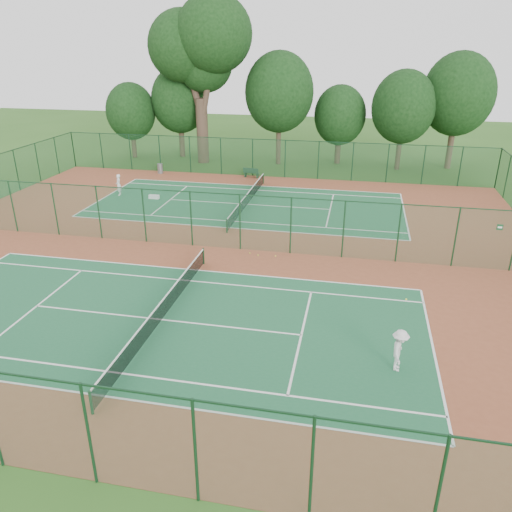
# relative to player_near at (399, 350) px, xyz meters

# --- Properties ---
(ground) EXTENTS (120.00, 120.00, 0.00)m
(ground) POSITION_rel_player_near_xyz_m (-10.33, 10.68, -0.88)
(ground) COLOR #2B581B
(ground) RESTS_ON ground
(red_pad) EXTENTS (40.00, 36.00, 0.01)m
(red_pad) POSITION_rel_player_near_xyz_m (-10.33, 10.68, -0.88)
(red_pad) COLOR brown
(red_pad) RESTS_ON ground
(court_near) EXTENTS (23.77, 10.97, 0.01)m
(court_near) POSITION_rel_player_near_xyz_m (-10.33, 1.68, -0.87)
(court_near) COLOR #1D5C38
(court_near) RESTS_ON red_pad
(court_far) EXTENTS (23.77, 10.97, 0.01)m
(court_far) POSITION_rel_player_near_xyz_m (-10.33, 19.68, -0.87)
(court_far) COLOR #1D5C35
(court_far) RESTS_ON red_pad
(fence_north) EXTENTS (40.00, 0.09, 3.50)m
(fence_north) POSITION_rel_player_near_xyz_m (-10.33, 28.68, 0.88)
(fence_north) COLOR #164323
(fence_north) RESTS_ON ground
(fence_south) EXTENTS (40.00, 0.09, 3.50)m
(fence_south) POSITION_rel_player_near_xyz_m (-10.33, -7.32, 0.88)
(fence_south) COLOR #194D32
(fence_south) RESTS_ON ground
(fence_divider) EXTENTS (40.00, 0.09, 3.50)m
(fence_divider) POSITION_rel_player_near_xyz_m (-10.33, 10.68, 0.88)
(fence_divider) COLOR #1A5031
(fence_divider) RESTS_ON ground
(tennis_net_near) EXTENTS (0.10, 12.90, 0.97)m
(tennis_net_near) POSITION_rel_player_near_xyz_m (-10.33, 1.68, -0.34)
(tennis_net_near) COLOR #153B1D
(tennis_net_near) RESTS_ON ground
(tennis_net_far) EXTENTS (0.10, 12.90, 0.97)m
(tennis_net_far) POSITION_rel_player_near_xyz_m (-10.33, 19.68, -0.34)
(tennis_net_far) COLOR #14391C
(tennis_net_far) RESTS_ON ground
(player_near) EXTENTS (0.77, 1.19, 1.73)m
(player_near) POSITION_rel_player_near_xyz_m (0.00, 0.00, 0.00)
(player_near) COLOR silver
(player_near) RESTS_ON court_near
(player_far) EXTENTS (0.58, 0.73, 1.74)m
(player_far) POSITION_rel_player_near_xyz_m (-21.31, 20.04, 0.00)
(player_far) COLOR white
(player_far) RESTS_ON court_far
(trash_bin) EXTENTS (0.55, 0.55, 0.93)m
(trash_bin) POSITION_rel_player_near_xyz_m (-20.82, 27.81, -0.41)
(trash_bin) COLOR slate
(trash_bin) RESTS_ON red_pad
(bench) EXTENTS (1.56, 0.68, 0.93)m
(bench) POSITION_rel_player_near_xyz_m (-11.85, 27.92, -0.40)
(bench) COLOR #12351E
(bench) RESTS_ON red_pad
(kit_bag) EXTENTS (0.84, 0.33, 0.31)m
(kit_bag) POSITION_rel_player_near_xyz_m (-18.11, 19.64, -0.72)
(kit_bag) COLOR white
(kit_bag) RESTS_ON red_pad
(stray_ball_a) EXTENTS (0.08, 0.08, 0.08)m
(stray_ball_a) POSITION_rel_player_near_xyz_m (-8.07, 10.09, -0.84)
(stray_ball_a) COLOR #AEC62E
(stray_ball_a) RESTS_ON red_pad
(stray_ball_b) EXTENTS (0.07, 0.07, 0.07)m
(stray_ball_b) POSITION_rel_player_near_xyz_m (-6.48, 9.96, -0.84)
(stray_ball_b) COLOR yellow
(stray_ball_b) RESTS_ON red_pad
(stray_ball_c) EXTENTS (0.08, 0.08, 0.08)m
(stray_ball_c) POSITION_rel_player_near_xyz_m (-7.52, 9.87, -0.84)
(stray_ball_c) COLOR gold
(stray_ball_c) RESTS_ON red_pad
(big_tree) EXTENTS (10.48, 7.67, 16.10)m
(big_tree) POSITION_rel_player_near_xyz_m (-18.05, 33.51, 10.52)
(big_tree) COLOR #3C2B21
(big_tree) RESTS_ON ground
(evergreen_row) EXTENTS (39.00, 5.00, 12.00)m
(evergreen_row) POSITION_rel_player_near_xyz_m (-9.83, 34.93, -0.88)
(evergreen_row) COLOR black
(evergreen_row) RESTS_ON ground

